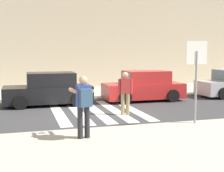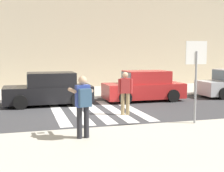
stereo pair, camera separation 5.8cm
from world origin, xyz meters
TOP-DOWN VIEW (x-y plane):
  - ground_plane at (0.00, 0.00)m, footprint 120.00×120.00m
  - sidewalk_near at (0.00, -6.20)m, footprint 60.00×6.00m
  - sidewalk_far at (0.00, 6.00)m, footprint 60.00×4.80m
  - building_facade_far at (0.00, 10.40)m, footprint 56.00×4.00m
  - crosswalk_stripe_0 at (-1.60, 0.20)m, footprint 0.44×5.20m
  - crosswalk_stripe_1 at (-0.80, 0.20)m, footprint 0.44×5.20m
  - crosswalk_stripe_2 at (0.00, 0.20)m, footprint 0.44×5.20m
  - crosswalk_stripe_3 at (0.80, 0.20)m, footprint 0.44×5.20m
  - crosswalk_stripe_4 at (1.60, 0.20)m, footprint 0.44×5.20m
  - stop_sign at (2.54, -3.52)m, footprint 0.76×0.08m
  - photographer_with_backpack at (-1.40, -4.33)m, footprint 0.64×0.88m
  - pedestrian_crossing at (0.94, -0.94)m, footprint 0.57×0.31m
  - parked_car_black at (-1.80, 2.30)m, footprint 4.10×1.92m
  - parked_car_red at (3.05, 2.30)m, footprint 4.10×1.92m

SIDE VIEW (x-z plane):
  - ground_plane at x=0.00m, z-range 0.00..0.00m
  - crosswalk_stripe_0 at x=-1.60m, z-range 0.00..0.01m
  - crosswalk_stripe_1 at x=-0.80m, z-range 0.00..0.01m
  - crosswalk_stripe_2 at x=0.00m, z-range 0.00..0.01m
  - crosswalk_stripe_3 at x=0.80m, z-range 0.00..0.01m
  - crosswalk_stripe_4 at x=1.60m, z-range 0.00..0.01m
  - sidewalk_near at x=0.00m, z-range 0.00..0.14m
  - sidewalk_far at x=0.00m, z-range 0.00..0.14m
  - parked_car_black at x=-1.80m, z-range -0.05..1.50m
  - parked_car_red at x=3.05m, z-range -0.05..1.50m
  - pedestrian_crossing at x=0.94m, z-range 0.11..1.84m
  - photographer_with_backpack at x=-1.40m, z-range 0.31..2.03m
  - stop_sign at x=2.54m, z-range 0.77..3.50m
  - building_facade_far at x=0.00m, z-range 0.00..7.37m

